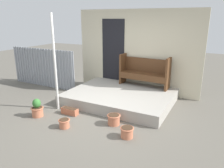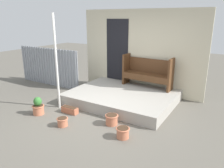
% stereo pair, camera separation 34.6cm
% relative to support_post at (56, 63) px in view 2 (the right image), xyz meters
% --- Properties ---
extents(ground_plane, '(24.00, 24.00, 0.00)m').
position_rel_support_post_xyz_m(ground_plane, '(1.27, 0.13, -1.23)').
color(ground_plane, '#666056').
extents(porch_slab, '(2.89, 2.21, 0.29)m').
position_rel_support_post_xyz_m(porch_slab, '(1.26, 1.23, -1.08)').
color(porch_slab, '#A8A399').
rests_on(porch_slab, ground_plane).
extents(house_wall, '(4.09, 0.08, 2.60)m').
position_rel_support_post_xyz_m(house_wall, '(1.22, 2.37, 0.07)').
color(house_wall, beige).
rests_on(house_wall, ground_plane).
extents(fence_corrugated, '(2.72, 0.05, 1.33)m').
position_rel_support_post_xyz_m(fence_corrugated, '(-1.82, 1.36, -0.56)').
color(fence_corrugated, gray).
rests_on(fence_corrugated, ground_plane).
extents(support_post, '(0.06, 0.06, 2.46)m').
position_rel_support_post_xyz_m(support_post, '(0.00, 0.00, 0.00)').
color(support_post, silver).
rests_on(support_post, ground_plane).
extents(bench, '(1.55, 0.48, 0.95)m').
position_rel_support_post_xyz_m(bench, '(1.66, 2.11, -0.45)').
color(bench, '#54331C').
rests_on(bench, porch_slab).
extents(flower_pot_left, '(0.31, 0.31, 0.46)m').
position_rel_support_post_xyz_m(flower_pot_left, '(-0.13, -0.60, -1.03)').
color(flower_pot_left, '#C67251').
rests_on(flower_pot_left, ground_plane).
extents(flower_pot_middle, '(0.26, 0.26, 0.20)m').
position_rel_support_post_xyz_m(flower_pot_middle, '(0.83, -0.76, -1.12)').
color(flower_pot_middle, '#C67251').
rests_on(flower_pot_middle, ground_plane).
extents(flower_pot_right, '(0.31, 0.31, 0.24)m').
position_rel_support_post_xyz_m(flower_pot_right, '(1.73, -0.12, -1.10)').
color(flower_pot_right, '#C67251').
rests_on(flower_pot_right, ground_plane).
extents(flower_pot_far_right, '(0.29, 0.29, 0.22)m').
position_rel_support_post_xyz_m(flower_pot_far_right, '(2.23, -0.50, -1.11)').
color(flower_pot_far_right, '#C67251').
rests_on(flower_pot_far_right, ground_plane).
extents(planter_box_rect, '(0.45, 0.16, 0.17)m').
position_rel_support_post_xyz_m(planter_box_rect, '(0.49, -0.14, -1.15)').
color(planter_box_rect, '#B76647').
rests_on(planter_box_rect, ground_plane).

